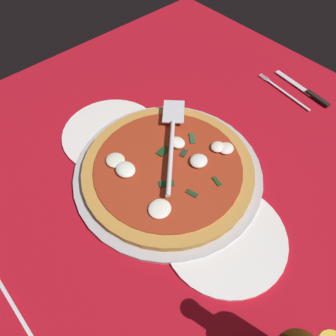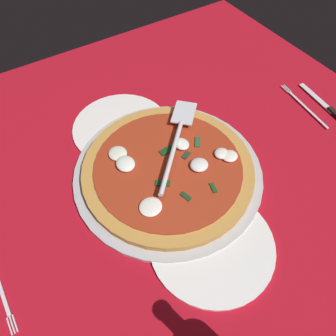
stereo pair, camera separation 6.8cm
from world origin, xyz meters
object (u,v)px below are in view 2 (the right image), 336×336
dinner_plate_right (121,127)px  pizza (168,168)px  pizza_server (176,139)px  dinner_plate_left (212,245)px  place_setting_near (316,108)px

dinner_plate_right → pizza: bearing=-172.5°
pizza_server → dinner_plate_left: bearing=-151.4°
dinner_plate_left → pizza: size_ratio=0.64×
dinner_plate_left → place_setting_near: (15.30, -45.15, -0.15)cm
dinner_plate_left → pizza: bearing=-6.1°
dinner_plate_left → pizza: 18.51cm
pizza → pizza_server: pizza_server is taller
dinner_plate_right → pizza_server: 16.01cm
place_setting_near → dinner_plate_left: bearing=116.0°
pizza_server → place_setting_near: bearing=-55.2°
pizza → pizza_server: bearing=-49.6°
dinner_plate_left → dinner_plate_right: same height
pizza → pizza_server: (4.02, -4.72, 2.60)cm
place_setting_near → pizza: bearing=93.2°
pizza → dinner_plate_right: bearing=7.5°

